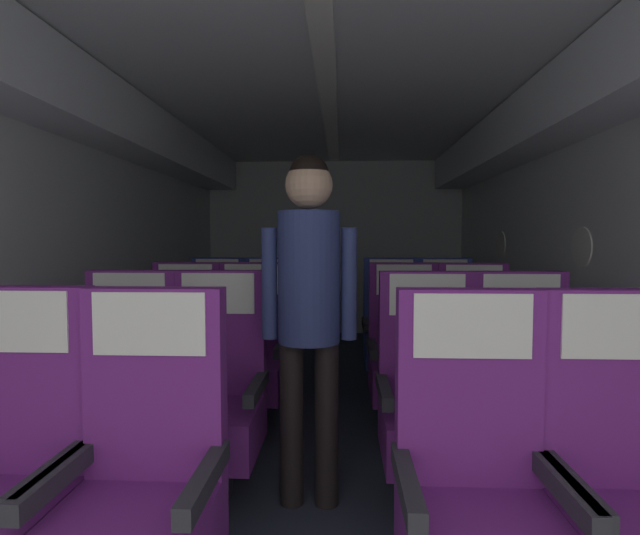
# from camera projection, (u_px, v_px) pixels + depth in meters

# --- Properties ---
(ground) EXTENTS (3.52, 6.83, 0.02)m
(ground) POSITION_uv_depth(u_px,v_px,m) (327.00, 426.00, 3.28)
(ground) COLOR #2D3342
(fuselage_shell) EXTENTS (3.40, 6.48, 2.28)m
(fuselage_shell) POSITION_uv_depth(u_px,v_px,m) (328.00, 179.00, 3.44)
(fuselage_shell) COLOR silver
(fuselage_shell) RESTS_ON ground
(seat_a_left_aisle) EXTENTS (0.48, 0.50, 1.06)m
(seat_a_left_aisle) POSITION_uv_depth(u_px,v_px,m) (139.00, 496.00, 1.49)
(seat_a_left_aisle) COLOR #38383D
(seat_a_left_aisle) RESTS_ON ground
(seat_a_right_aisle) EXTENTS (0.48, 0.50, 1.06)m
(seat_a_right_aisle) POSITION_uv_depth(u_px,v_px,m) (635.00, 504.00, 1.44)
(seat_a_right_aisle) COLOR #38383D
(seat_a_right_aisle) RESTS_ON ground
(seat_a_right_window) EXTENTS (0.48, 0.50, 1.06)m
(seat_a_right_window) POSITION_uv_depth(u_px,v_px,m) (478.00, 502.00, 1.45)
(seat_a_right_window) COLOR #38383D
(seat_a_right_window) RESTS_ON ground
(seat_b_left_window) EXTENTS (0.48, 0.50, 1.06)m
(seat_b_left_window) POSITION_uv_depth(u_px,v_px,m) (123.00, 399.00, 2.38)
(seat_b_left_window) COLOR #38383D
(seat_b_left_window) RESTS_ON ground
(seat_b_left_aisle) EXTENTS (0.48, 0.50, 1.06)m
(seat_b_left_aisle) POSITION_uv_depth(u_px,v_px,m) (214.00, 400.00, 2.37)
(seat_b_left_aisle) COLOR #38383D
(seat_b_left_aisle) RESTS_ON ground
(seat_b_right_aisle) EXTENTS (0.48, 0.50, 1.06)m
(seat_b_right_aisle) POSITION_uv_depth(u_px,v_px,m) (526.00, 405.00, 2.30)
(seat_b_right_aisle) COLOR #38383D
(seat_b_right_aisle) RESTS_ON ground
(seat_b_right_window) EXTENTS (0.48, 0.50, 1.06)m
(seat_b_right_window) POSITION_uv_depth(u_px,v_px,m) (429.00, 404.00, 2.31)
(seat_b_right_window) COLOR #38383D
(seat_b_right_window) RESTS_ON ground
(seat_c_left_window) EXTENTS (0.48, 0.50, 1.06)m
(seat_c_left_window) POSITION_uv_depth(u_px,v_px,m) (182.00, 357.00, 3.23)
(seat_c_left_window) COLOR #38383D
(seat_c_left_window) RESTS_ON ground
(seat_c_left_aisle) EXTENTS (0.48, 0.50, 1.06)m
(seat_c_left_aisle) POSITION_uv_depth(u_px,v_px,m) (249.00, 358.00, 3.23)
(seat_c_left_aisle) COLOR #38383D
(seat_c_left_aisle) RESTS_ON ground
(seat_c_right_aisle) EXTENTS (0.48, 0.50, 1.06)m
(seat_c_right_aisle) POSITION_uv_depth(u_px,v_px,m) (477.00, 360.00, 3.15)
(seat_c_right_aisle) COLOR #38383D
(seat_c_right_aisle) RESTS_ON ground
(seat_c_right_window) EXTENTS (0.48, 0.50, 1.06)m
(seat_c_right_window) POSITION_uv_depth(u_px,v_px,m) (405.00, 359.00, 3.19)
(seat_c_right_window) COLOR #38383D
(seat_c_right_window) RESTS_ON ground
(seat_d_left_window) EXTENTS (0.48, 0.50, 1.06)m
(seat_d_left_window) POSITION_uv_depth(u_px,v_px,m) (215.00, 332.00, 4.09)
(seat_d_left_window) COLOR #38383D
(seat_d_left_window) RESTS_ON ground
(seat_d_left_aisle) EXTENTS (0.48, 0.50, 1.06)m
(seat_d_left_aisle) POSITION_uv_depth(u_px,v_px,m) (269.00, 333.00, 4.09)
(seat_d_left_aisle) COLOR #38383D
(seat_d_left_aisle) RESTS_ON ground
(seat_d_right_aisle) EXTENTS (0.48, 0.50, 1.06)m
(seat_d_right_aisle) POSITION_uv_depth(u_px,v_px,m) (447.00, 334.00, 4.03)
(seat_d_right_aisle) COLOR #38383D
(seat_d_right_aisle) RESTS_ON ground
(seat_d_right_window) EXTENTS (0.48, 0.50, 1.06)m
(seat_d_right_window) POSITION_uv_depth(u_px,v_px,m) (392.00, 334.00, 4.05)
(seat_d_right_window) COLOR #38383D
(seat_d_right_window) RESTS_ON ground
(flight_attendant) EXTENTS (0.43, 0.28, 1.60)m
(flight_attendant) POSITION_uv_depth(u_px,v_px,m) (309.00, 292.00, 2.23)
(flight_attendant) COLOR black
(flight_attendant) RESTS_ON ground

